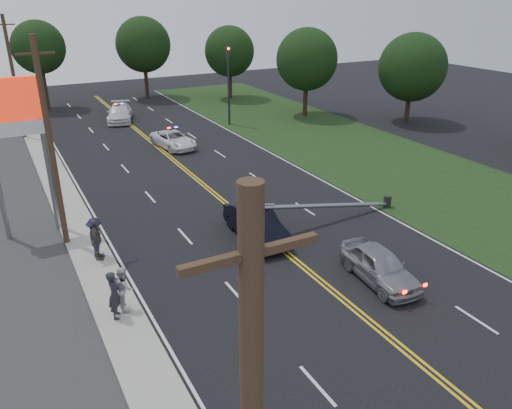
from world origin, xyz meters
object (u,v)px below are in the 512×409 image
fallen_streetlight (333,205)px  crashed_sedan (256,224)px  pylon_sign (13,121)px  utility_pole_mid (51,146)px  bystander_b (124,288)px  bystander_a (114,295)px  traffic_signal (229,79)px  utility_pole_far (14,78)px  emergency_b (120,113)px  waiting_sedan (380,266)px  bystander_d (97,240)px  bystander_c (96,238)px  emergency_a (173,140)px

fallen_streetlight → crashed_sedan: 4.72m
pylon_sign → utility_pole_mid: size_ratio=0.80×
utility_pole_mid → crashed_sedan: utility_pole_mid is taller
crashed_sedan → bystander_b: size_ratio=2.67×
utility_pole_mid → bystander_a: bearing=-84.6°
traffic_signal → pylon_sign: bearing=-139.6°
pylon_sign → utility_pole_mid: (1.30, -2.00, -0.91)m
utility_pole_far → bystander_a: bearing=-88.6°
fallen_streetlight → bystander_a: size_ratio=4.75×
utility_pole_far → bystander_b: size_ratio=5.52×
bystander_a → emergency_b: bearing=3.9°
waiting_sedan → bystander_d: bearing=149.8°
bystander_b → bystander_c: bystander_c is taller
traffic_signal → emergency_b: (-8.74, 6.29, -3.43)m
emergency_b → utility_pole_mid: bearing=-92.9°
pylon_sign → bystander_a: 10.80m
traffic_signal → emergency_b: 11.30m
waiting_sedan → emergency_a: size_ratio=0.93×
pylon_sign → crashed_sedan: size_ratio=1.65×
pylon_sign → utility_pole_far: utility_pole_far is taller
utility_pole_mid → emergency_a: size_ratio=2.12×
waiting_sedan → utility_pole_far: bearing=115.2°
bystander_a → bystander_c: bearing=14.1°
bystander_b → waiting_sedan: bearing=-103.4°
crashed_sedan → bystander_c: (-7.60, 1.67, 0.30)m
waiting_sedan → bystander_c: bystander_c is taller
waiting_sedan → traffic_signal: bearing=83.4°
emergency_b → crashed_sedan: bearing=-73.3°
utility_pole_mid → bystander_b: (1.16, -6.99, -4.06)m
emergency_b → bystander_d: bearing=-89.1°
bystander_a → pylon_sign: bearing=30.1°
emergency_a → fallen_streetlight: bearing=-89.6°
fallen_streetlight → waiting_sedan: bearing=-107.8°
fallen_streetlight → emergency_a: (-3.06, 17.33, -0.26)m
utility_pole_mid → waiting_sedan: bearing=-41.1°
crashed_sedan → emergency_b: 28.19m
traffic_signal → bystander_d: size_ratio=3.50×
fallen_streetlight → bystander_b: bearing=-166.3°
pylon_sign → waiting_sedan: size_ratio=1.83×
crashed_sedan → bystander_d: size_ratio=2.40×
emergency_b → bystander_b: 32.18m
bystander_b → crashed_sedan: bearing=-64.8°
emergency_a → bystander_c: (-9.26, -15.56, 0.44)m
traffic_signal → utility_pole_mid: size_ratio=0.70×
bystander_d → utility_pole_mid: bearing=48.6°
fallen_streetlight → waiting_sedan: 6.31m
traffic_signal → bystander_d: bearing=-128.7°
fallen_streetlight → bystander_c: 12.45m
fallen_streetlight → emergency_b: bearing=99.3°
pylon_sign → emergency_b: pylon_sign is taller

